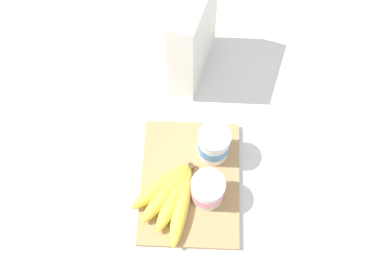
{
  "coord_description": "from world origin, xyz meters",
  "views": [
    {
      "loc": [
        0.33,
        0.02,
        1.0
      ],
      "look_at": [
        -0.11,
        0.0,
        0.07
      ],
      "focal_mm": 43.37,
      "sensor_mm": 36.0,
      "label": 1
    }
  ],
  "objects_px": {
    "yogurt_cup_back": "(208,190)",
    "cutting_board": "(190,182)",
    "cereal_box": "(192,36)",
    "yogurt_cup_front": "(214,144)",
    "banana_bunch": "(170,195)"
  },
  "relations": [
    {
      "from": "yogurt_cup_back",
      "to": "cutting_board",
      "type": "bearing_deg",
      "value": -129.44
    },
    {
      "from": "cutting_board",
      "to": "cereal_box",
      "type": "height_order",
      "value": "cereal_box"
    },
    {
      "from": "cereal_box",
      "to": "yogurt_cup_back",
      "type": "distance_m",
      "value": 0.35
    },
    {
      "from": "cutting_board",
      "to": "cereal_box",
      "type": "relative_size",
      "value": 1.1
    },
    {
      "from": "yogurt_cup_front",
      "to": "banana_bunch",
      "type": "relative_size",
      "value": 0.49
    },
    {
      "from": "cutting_board",
      "to": "yogurt_cup_front",
      "type": "height_order",
      "value": "yogurt_cup_front"
    },
    {
      "from": "cutting_board",
      "to": "yogurt_cup_back",
      "type": "bearing_deg",
      "value": 50.56
    },
    {
      "from": "cutting_board",
      "to": "banana_bunch",
      "type": "height_order",
      "value": "banana_bunch"
    },
    {
      "from": "cutting_board",
      "to": "banana_bunch",
      "type": "bearing_deg",
      "value": -45.32
    },
    {
      "from": "cereal_box",
      "to": "yogurt_cup_back",
      "type": "xyz_separation_m",
      "value": [
        0.34,
        0.05,
        -0.08
      ]
    },
    {
      "from": "cereal_box",
      "to": "yogurt_cup_back",
      "type": "bearing_deg",
      "value": -156.71
    },
    {
      "from": "cereal_box",
      "to": "cutting_board",
      "type": "bearing_deg",
      "value": -163.14
    },
    {
      "from": "cutting_board",
      "to": "banana_bunch",
      "type": "xyz_separation_m",
      "value": [
        0.04,
        -0.04,
        0.03
      ]
    },
    {
      "from": "yogurt_cup_front",
      "to": "yogurt_cup_back",
      "type": "height_order",
      "value": "yogurt_cup_front"
    },
    {
      "from": "banana_bunch",
      "to": "yogurt_cup_front",
      "type": "bearing_deg",
      "value": 140.79
    }
  ]
}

